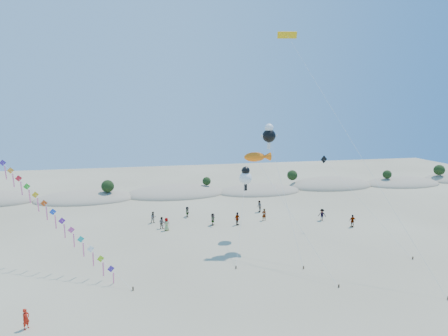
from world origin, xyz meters
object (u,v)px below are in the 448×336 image
kite_train (11,172)px  flyer_foreground (26,319)px  fish_kite (258,157)px  parafoil_kite (290,40)px

kite_train → flyer_foreground: bearing=-71.9°
fish_kite → kite_train: bearing=175.1°
kite_train → parafoil_kite: parafoil_kite is taller
flyer_foreground → fish_kite: bearing=-28.3°
parafoil_kite → flyer_foreground: (-26.15, -14.98, -23.29)m
flyer_foreground → kite_train: bearing=49.8°
kite_train → fish_kite: bearing=-4.9°
fish_kite → flyer_foreground: (-21.65, -12.53, -9.86)m
kite_train → parafoil_kite: (31.00, 0.16, 14.59)m
kite_train → fish_kite: (26.50, -2.29, 1.16)m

